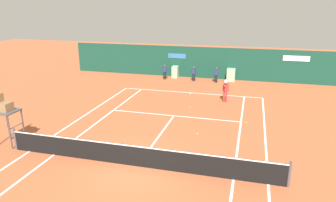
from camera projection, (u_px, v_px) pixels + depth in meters
name	position (u px, v px, depth m)	size (l,w,h in m)	color
ground_plane	(142.00, 160.00, 13.70)	(80.00, 80.00, 0.01)	#B25633
tennis_net	(137.00, 155.00, 13.02)	(12.10, 0.10, 1.07)	#4C4C51
sponsor_back_wall	(203.00, 63.00, 28.39)	(25.00, 1.02, 2.81)	#144233
umpire_chair	(6.00, 111.00, 14.75)	(1.00, 1.00, 2.51)	#47474C
player_on_baseline	(226.00, 89.00, 21.46)	(0.45, 0.80, 1.77)	red
ball_kid_left_post	(194.00, 73.00, 27.33)	(0.43, 0.19, 1.30)	black
ball_kid_centre_post	(165.00, 71.00, 27.98)	(0.44, 0.20, 1.33)	black
ball_kid_right_post	(216.00, 74.00, 26.84)	(0.44, 0.19, 1.31)	black
tennis_ball_by_sideline	(197.00, 134.00, 16.34)	(0.07, 0.07, 0.07)	#CCE033
tennis_ball_mid_court	(246.00, 123.00, 17.86)	(0.07, 0.07, 0.07)	#CCE033
tennis_ball_near_service_line	(190.00, 107.00, 20.54)	(0.07, 0.07, 0.07)	#CCE033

